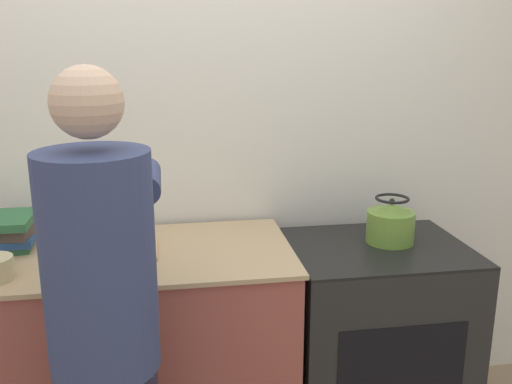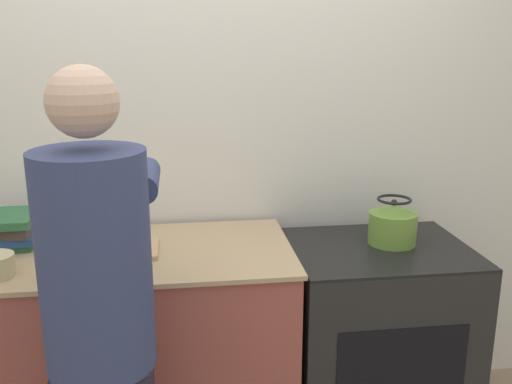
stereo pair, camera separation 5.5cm
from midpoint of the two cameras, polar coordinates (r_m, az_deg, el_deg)
wall_back at (r=2.57m, az=-6.39°, el=5.51°), size 8.00×0.05×2.60m
counter at (r=2.51m, az=-14.33°, el=-15.77°), size 1.43×0.67×0.91m
oven at (r=2.62m, az=11.05°, el=-14.46°), size 0.74×0.60×0.89m
person at (r=1.79m, az=-15.78°, el=-12.77°), size 0.36×0.60×1.66m
cutting_board at (r=2.30m, az=-14.97°, el=-5.80°), size 0.36×0.23×0.02m
knife at (r=2.30m, az=-16.13°, el=-5.56°), size 0.18×0.11×0.01m
kettle at (r=2.46m, az=12.69°, el=-3.07°), size 0.20×0.20×0.20m
book_stack at (r=2.49m, az=-24.05°, el=-3.62°), size 0.23×0.27×0.13m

